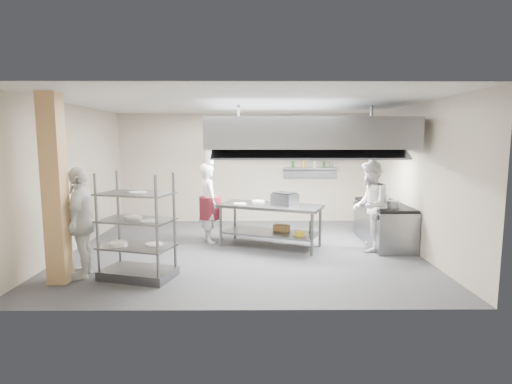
{
  "coord_description": "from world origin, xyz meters",
  "views": [
    {
      "loc": [
        0.21,
        -8.11,
        2.26
      ],
      "look_at": [
        0.27,
        0.2,
        1.19
      ],
      "focal_mm": 28.0,
      "sensor_mm": 36.0,
      "label": 1
    }
  ],
  "objects_px": {
    "chef_plating": "(81,222)",
    "stockpot": "(383,198)",
    "island": "(270,226)",
    "chef_head": "(209,203)",
    "griddle": "(285,199)",
    "pass_rack": "(137,226)",
    "chef_line": "(370,206)",
    "cooking_range": "(383,225)"
  },
  "relations": [
    {
      "from": "chef_plating",
      "to": "stockpot",
      "type": "height_order",
      "value": "chef_plating"
    },
    {
      "from": "island",
      "to": "stockpot",
      "type": "distance_m",
      "value": 2.6
    },
    {
      "from": "chef_head",
      "to": "griddle",
      "type": "xyz_separation_m",
      "value": [
        1.66,
        -0.39,
        0.15
      ]
    },
    {
      "from": "pass_rack",
      "to": "chef_plating",
      "type": "distance_m",
      "value": 0.94
    },
    {
      "from": "chef_head",
      "to": "chef_line",
      "type": "distance_m",
      "value": 3.46
    },
    {
      "from": "island",
      "to": "chef_line",
      "type": "relative_size",
      "value": 1.16
    },
    {
      "from": "island",
      "to": "chef_line",
      "type": "xyz_separation_m",
      "value": [
        2.03,
        -0.31,
        0.47
      ]
    },
    {
      "from": "cooking_range",
      "to": "griddle",
      "type": "distance_m",
      "value": 2.3
    },
    {
      "from": "griddle",
      "to": "chef_line",
      "type": "bearing_deg",
      "value": 30.17
    },
    {
      "from": "pass_rack",
      "to": "cooking_range",
      "type": "bearing_deg",
      "value": 40.54
    },
    {
      "from": "griddle",
      "to": "pass_rack",
      "type": "bearing_deg",
      "value": -102.21
    },
    {
      "from": "island",
      "to": "chef_plating",
      "type": "distance_m",
      "value": 3.75
    },
    {
      "from": "island",
      "to": "chef_plating",
      "type": "relative_size",
      "value": 1.17
    },
    {
      "from": "pass_rack",
      "to": "chef_plating",
      "type": "xyz_separation_m",
      "value": [
        -0.94,
        0.09,
        0.05
      ]
    },
    {
      "from": "griddle",
      "to": "island",
      "type": "bearing_deg",
      "value": -138.95
    },
    {
      "from": "pass_rack",
      "to": "island",
      "type": "bearing_deg",
      "value": 56.55
    },
    {
      "from": "island",
      "to": "griddle",
      "type": "xyz_separation_m",
      "value": [
        0.3,
        0.0,
        0.57
      ]
    },
    {
      "from": "island",
      "to": "chef_head",
      "type": "bearing_deg",
      "value": -174.37
    },
    {
      "from": "chef_line",
      "to": "chef_plating",
      "type": "distance_m",
      "value": 5.47
    },
    {
      "from": "cooking_range",
      "to": "chef_head",
      "type": "height_order",
      "value": "chef_head"
    },
    {
      "from": "chef_head",
      "to": "stockpot",
      "type": "distance_m",
      "value": 3.88
    },
    {
      "from": "pass_rack",
      "to": "cooking_range",
      "type": "xyz_separation_m",
      "value": [
        4.78,
        2.21,
        -0.46
      ]
    },
    {
      "from": "cooking_range",
      "to": "chef_plating",
      "type": "xyz_separation_m",
      "value": [
        -5.72,
        -2.12,
        0.5
      ]
    },
    {
      "from": "island",
      "to": "cooking_range",
      "type": "relative_size",
      "value": 1.08
    },
    {
      "from": "pass_rack",
      "to": "stockpot",
      "type": "relative_size",
      "value": 7.01
    },
    {
      "from": "island",
      "to": "chef_plating",
      "type": "height_order",
      "value": "chef_plating"
    },
    {
      "from": "cooking_range",
      "to": "chef_line",
      "type": "relative_size",
      "value": 1.08
    },
    {
      "from": "chef_line",
      "to": "chef_plating",
      "type": "xyz_separation_m",
      "value": [
        -5.24,
        -1.56,
        -0.01
      ]
    },
    {
      "from": "chef_line",
      "to": "stockpot",
      "type": "relative_size",
      "value": 7.44
    },
    {
      "from": "island",
      "to": "griddle",
      "type": "height_order",
      "value": "griddle"
    },
    {
      "from": "island",
      "to": "stockpot",
      "type": "bearing_deg",
      "value": 30.23
    },
    {
      "from": "griddle",
      "to": "stockpot",
      "type": "height_order",
      "value": "griddle"
    },
    {
      "from": "island",
      "to": "griddle",
      "type": "bearing_deg",
      "value": 22.48
    },
    {
      "from": "pass_rack",
      "to": "stockpot",
      "type": "height_order",
      "value": "pass_rack"
    },
    {
      "from": "chef_head",
      "to": "chef_plating",
      "type": "relative_size",
      "value": 0.96
    },
    {
      "from": "chef_line",
      "to": "griddle",
      "type": "distance_m",
      "value": 1.75
    },
    {
      "from": "pass_rack",
      "to": "griddle",
      "type": "bearing_deg",
      "value": 53.08
    },
    {
      "from": "chef_plating",
      "to": "griddle",
      "type": "bearing_deg",
      "value": 109.96
    },
    {
      "from": "cooking_range",
      "to": "chef_line",
      "type": "height_order",
      "value": "chef_line"
    },
    {
      "from": "island",
      "to": "pass_rack",
      "type": "xyz_separation_m",
      "value": [
        -2.27,
        -1.96,
        0.42
      ]
    },
    {
      "from": "cooking_range",
      "to": "stockpot",
      "type": "relative_size",
      "value": 8.01
    },
    {
      "from": "chef_head",
      "to": "griddle",
      "type": "distance_m",
      "value": 1.72
    }
  ]
}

